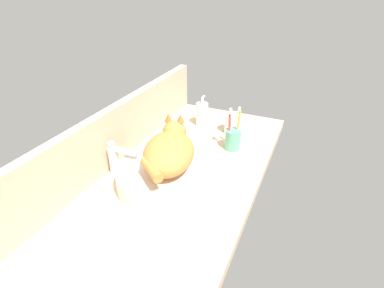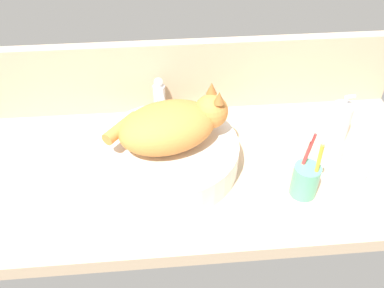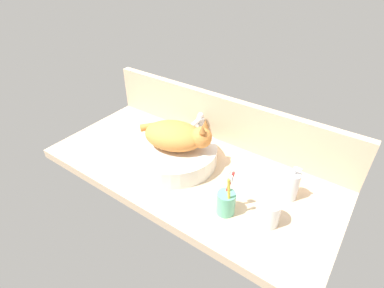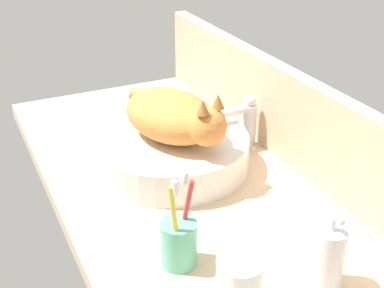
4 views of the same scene
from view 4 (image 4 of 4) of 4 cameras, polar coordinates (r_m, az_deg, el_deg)
The scene contains 8 objects.
ground_plane at distance 123.23cm, azimuth -0.72°, elevation -4.78°, with size 124.45×57.65×4.00cm, color #D1B28E.
backsplash_panel at distance 129.20cm, azimuth 10.20°, elevation 3.00°, with size 124.45×3.60×22.27cm, color #CCAD8C.
sink_basin at distance 126.39cm, azimuth -2.25°, elevation -0.81°, with size 36.67×36.67×7.80cm, color silver.
cat at distance 121.19cm, azimuth -1.88°, elevation 2.99°, with size 31.66×23.73×14.00cm.
faucet at distance 134.81cm, azimuth 5.74°, elevation 2.60°, with size 3.63×11.85×13.60cm.
soap_dispenser at distance 94.18cm, azimuth 14.24°, elevation -11.57°, with size 5.74×5.74×14.76cm.
toothbrush_cup at distance 96.27cm, azimuth -1.41°, elevation -10.35°, with size 6.61×6.61×18.72cm.
water_glass at distance 88.81cm, azimuth 5.04°, elevation -14.98°, with size 7.67×7.67×9.38cm.
Camera 4 is at (94.54, -43.32, 64.11)cm, focal length 50.00 mm.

